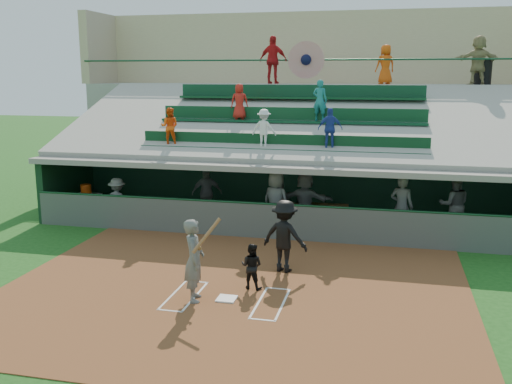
% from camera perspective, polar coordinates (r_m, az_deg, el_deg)
% --- Properties ---
extents(ground, '(100.00, 100.00, 0.00)m').
position_cam_1_polar(ground, '(13.23, -2.95, -10.74)').
color(ground, '#184A14').
rests_on(ground, ground).
extents(dirt_slab, '(11.00, 9.00, 0.02)m').
position_cam_1_polar(dirt_slab, '(13.67, -2.37, -9.92)').
color(dirt_slab, brown).
rests_on(dirt_slab, ground).
extents(home_plate, '(0.43, 0.43, 0.03)m').
position_cam_1_polar(home_plate, '(13.22, -2.95, -10.60)').
color(home_plate, white).
rests_on(home_plate, dirt_slab).
extents(batters_box_chalk, '(2.65, 1.85, 0.01)m').
position_cam_1_polar(batters_box_chalk, '(13.22, -2.95, -10.65)').
color(batters_box_chalk, white).
rests_on(batters_box_chalk, dirt_slab).
extents(dugout_floor, '(16.00, 3.50, 0.04)m').
position_cam_1_polar(dugout_floor, '(19.46, 2.54, -3.24)').
color(dugout_floor, gray).
rests_on(dugout_floor, ground).
extents(concourse_slab, '(20.00, 3.00, 4.60)m').
position_cam_1_polar(concourse_slab, '(25.61, 5.39, 5.55)').
color(concourse_slab, gray).
rests_on(concourse_slab, ground).
extents(grandstand, '(20.40, 10.40, 7.80)m').
position_cam_1_polar(grandstand, '(22.68, 4.34, 4.66)').
color(grandstand, '#515650').
rests_on(grandstand, ground).
extents(batter_at_plate, '(0.94, 0.81, 1.95)m').
position_cam_1_polar(batter_at_plate, '(12.92, -6.19, -6.76)').
color(batter_at_plate, '#535651').
rests_on(batter_at_plate, dirt_slab).
extents(catcher, '(0.59, 0.49, 1.10)m').
position_cam_1_polar(catcher, '(13.66, -0.44, -7.41)').
color(catcher, black).
rests_on(catcher, dirt_slab).
extents(home_umpire, '(1.35, 0.98, 1.88)m').
position_cam_1_polar(home_umpire, '(14.72, 2.88, -4.42)').
color(home_umpire, black).
rests_on(home_umpire, dirt_slab).
extents(dugout_bench, '(13.77, 5.41, 0.44)m').
position_cam_1_polar(dugout_bench, '(20.45, 3.47, -1.83)').
color(dugout_bench, olive).
rests_on(dugout_bench, dugout_floor).
extents(white_table, '(0.96, 0.77, 0.78)m').
position_cam_1_polar(white_table, '(21.37, -16.53, -1.23)').
color(white_table, white).
rests_on(white_table, dugout_floor).
extents(water_cooler, '(0.37, 0.37, 0.37)m').
position_cam_1_polar(water_cooler, '(21.18, -16.64, 0.23)').
color(water_cooler, '#D8480C').
rests_on(water_cooler, white_table).
extents(dugout_player_a, '(1.05, 0.62, 1.60)m').
position_cam_1_polar(dugout_player_a, '(19.69, -13.68, -0.93)').
color(dugout_player_a, '#535550').
rests_on(dugout_player_a, dugout_floor).
extents(dugout_player_b, '(1.14, 0.76, 1.80)m').
position_cam_1_polar(dugout_player_b, '(20.08, -4.93, -0.11)').
color(dugout_player_b, '#51544F').
rests_on(dugout_player_b, dugout_floor).
extents(dugout_player_c, '(1.11, 0.92, 1.93)m').
position_cam_1_polar(dugout_player_c, '(18.47, 1.99, -0.91)').
color(dugout_player_c, '#5F625D').
rests_on(dugout_player_c, dugout_floor).
extents(dugout_player_d, '(1.82, 0.76, 1.90)m').
position_cam_1_polar(dugout_player_d, '(18.65, 4.92, -0.87)').
color(dugout_player_d, '#595C57').
rests_on(dugout_player_d, dugout_floor).
extents(dugout_player_e, '(0.83, 0.67, 1.96)m').
position_cam_1_polar(dugout_player_e, '(18.15, 14.35, -1.45)').
color(dugout_player_e, '#50534F').
rests_on(dugout_player_e, dugout_floor).
extents(dugout_player_f, '(0.98, 0.78, 1.94)m').
position_cam_1_polar(dugout_player_f, '(18.98, 19.20, -1.22)').
color(dugout_player_f, '#595C57').
rests_on(dugout_player_f, dugout_floor).
extents(trash_bin, '(0.67, 0.67, 1.00)m').
position_cam_1_polar(trash_bin, '(24.85, 21.75, 11.06)').
color(trash_bin, black).
rests_on(trash_bin, concourse_slab).
extents(concourse_staff_a, '(1.20, 0.59, 1.98)m').
position_cam_1_polar(concourse_staff_a, '(24.24, 1.73, 13.04)').
color(concourse_staff_a, red).
rests_on(concourse_staff_a, concourse_slab).
extents(concourse_staff_b, '(0.93, 0.79, 1.62)m').
position_cam_1_polar(concourse_staff_b, '(24.46, 12.81, 12.32)').
color(concourse_staff_b, '#E7510D').
rests_on(concourse_staff_b, concourse_slab).
extents(concourse_staff_c, '(1.86, 1.01, 1.91)m').
position_cam_1_polar(concourse_staff_c, '(24.31, 21.31, 12.17)').
color(concourse_staff_c, tan).
rests_on(concourse_staff_c, concourse_slab).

